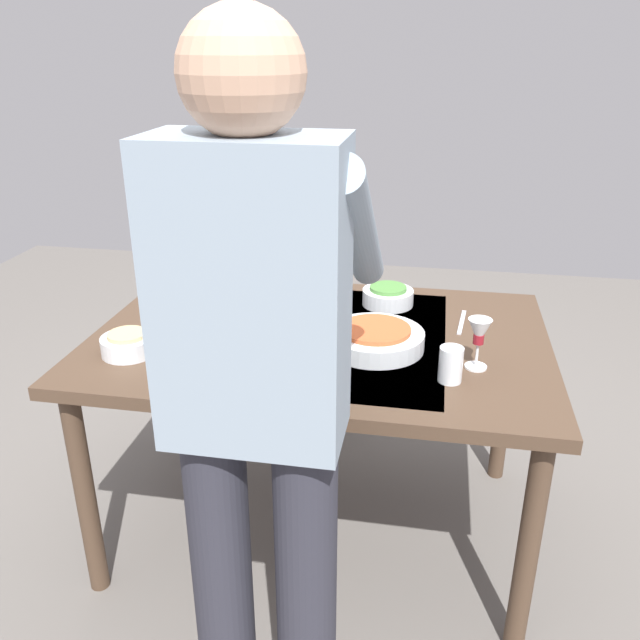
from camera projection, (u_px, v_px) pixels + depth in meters
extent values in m
plane|color=#66605B|center=(320.00, 523.00, 2.40)|extent=(6.00, 6.00, 0.00)
cube|color=#4C3828|center=(320.00, 340.00, 2.11)|extent=(1.44, 0.97, 0.04)
cube|color=#B2B7C1|center=(320.00, 335.00, 2.10)|extent=(0.79, 0.83, 0.00)
cylinder|color=#4C3828|center=(505.00, 397.00, 2.53)|extent=(0.06, 0.06, 0.72)
cylinder|color=#4C3828|center=(185.00, 369.00, 2.74)|extent=(0.06, 0.06, 0.72)
cylinder|color=#4C3828|center=(528.00, 549.00, 1.78)|extent=(0.06, 0.06, 0.72)
cylinder|color=#4C3828|center=(85.00, 494.00, 1.99)|extent=(0.06, 0.06, 0.72)
cube|color=#352114|center=(292.00, 321.00, 2.98)|extent=(0.40, 0.40, 0.04)
cube|color=#4C3828|center=(299.00, 257.00, 3.04)|extent=(0.40, 0.04, 0.45)
cylinder|color=#4C3828|center=(334.00, 352.00, 3.19)|extent=(0.04, 0.04, 0.43)
cylinder|color=#4C3828|center=(266.00, 347.00, 3.25)|extent=(0.04, 0.04, 0.43)
cylinder|color=#4C3828|center=(322.00, 386.00, 2.89)|extent=(0.04, 0.04, 0.43)
cylinder|color=#4C3828|center=(247.00, 379.00, 2.94)|extent=(0.04, 0.04, 0.43)
cylinder|color=#2D2D38|center=(223.00, 587.00, 1.55)|extent=(0.14, 0.14, 0.88)
cylinder|color=#2D2D38|center=(306.00, 599.00, 1.52)|extent=(0.14, 0.14, 0.88)
cube|color=#8C9EAD|center=(251.00, 298.00, 1.24)|extent=(0.36, 0.20, 0.60)
sphere|color=tan|center=(241.00, 72.00, 1.08)|extent=(0.22, 0.22, 0.22)
cylinder|color=#8C9EAD|center=(205.00, 223.00, 1.45)|extent=(0.08, 0.52, 0.40)
cylinder|color=#8C9EAD|center=(358.00, 231.00, 1.40)|extent=(0.08, 0.52, 0.40)
cylinder|color=black|center=(332.00, 354.00, 1.74)|extent=(0.07, 0.07, 0.20)
cylinder|color=black|center=(332.00, 306.00, 1.69)|extent=(0.03, 0.03, 0.08)
cylinder|color=black|center=(332.00, 288.00, 1.67)|extent=(0.03, 0.03, 0.02)
cylinder|color=white|center=(476.00, 367.00, 1.89)|extent=(0.06, 0.06, 0.01)
cylinder|color=white|center=(477.00, 355.00, 1.87)|extent=(0.01, 0.01, 0.07)
cone|color=white|center=(479.00, 332.00, 1.84)|extent=(0.07, 0.07, 0.07)
cylinder|color=maroon|center=(479.00, 339.00, 1.85)|extent=(0.03, 0.03, 0.03)
cylinder|color=silver|center=(181.00, 316.00, 2.12)|extent=(0.07, 0.07, 0.09)
cylinder|color=silver|center=(451.00, 364.00, 1.80)|extent=(0.07, 0.07, 0.10)
cylinder|color=silver|center=(191.00, 364.00, 1.81)|extent=(0.08, 0.08, 0.10)
cylinder|color=silver|center=(375.00, 340.00, 2.00)|extent=(0.30, 0.30, 0.05)
cylinder|color=#C6562D|center=(375.00, 333.00, 1.99)|extent=(0.22, 0.22, 0.03)
cylinder|color=silver|center=(388.00, 297.00, 2.33)|extent=(0.18, 0.18, 0.05)
cylinder|color=#4C843D|center=(388.00, 291.00, 2.32)|extent=(0.13, 0.13, 0.03)
cylinder|color=silver|center=(128.00, 345.00, 1.96)|extent=(0.16, 0.16, 0.05)
cylinder|color=tan|center=(127.00, 338.00, 1.95)|extent=(0.12, 0.12, 0.03)
cylinder|color=silver|center=(296.00, 314.00, 2.24)|extent=(0.23, 0.23, 0.01)
cylinder|color=silver|center=(219.00, 300.00, 2.36)|extent=(0.23, 0.23, 0.01)
cube|color=silver|center=(462.00, 322.00, 2.18)|extent=(0.03, 0.20, 0.00)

